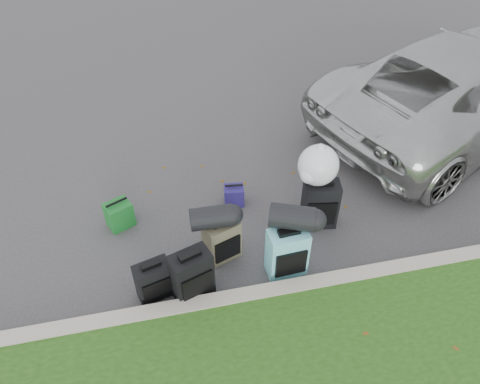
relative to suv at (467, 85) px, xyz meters
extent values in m
plane|color=#383535|center=(-3.88, -1.70, -0.72)|extent=(120.00, 120.00, 0.00)
cube|color=#9E937F|center=(-3.88, -2.70, -0.64)|extent=(120.00, 0.18, 0.15)
imported|color=#B7B7B2|center=(0.00, 0.00, 0.00)|extent=(5.69, 4.08, 1.44)
cube|color=black|center=(-5.15, -2.39, -0.48)|extent=(0.43, 0.31, 0.49)
cube|color=black|center=(-4.73, -2.46, -0.41)|extent=(0.50, 0.39, 0.63)
cube|color=#443F2C|center=(-4.31, -1.99, -0.44)|extent=(0.47, 0.37, 0.56)
cube|color=#56A5B4|center=(-3.63, -2.37, -0.40)|extent=(0.46, 0.29, 0.64)
cube|color=black|center=(-2.99, -1.70, -0.39)|extent=(0.48, 0.33, 0.66)
cube|color=#166622|center=(-5.50, -1.19, -0.54)|extent=(0.39, 0.36, 0.35)
cube|color=navy|center=(-3.98, -1.11, -0.58)|extent=(0.29, 0.24, 0.28)
cylinder|color=black|center=(-4.42, -2.00, -0.03)|extent=(0.49, 0.27, 0.26)
cylinder|color=black|center=(-3.57, -2.27, 0.05)|extent=(0.56, 0.45, 0.28)
sphere|color=white|center=(-3.06, -1.62, 0.19)|extent=(0.50, 0.50, 0.50)
camera|label=1|loc=(-4.90, -5.67, 3.67)|focal=35.00mm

